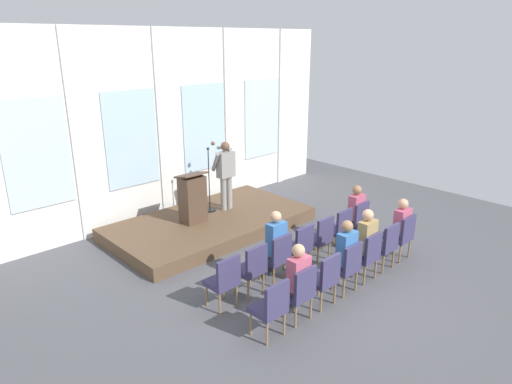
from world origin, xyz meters
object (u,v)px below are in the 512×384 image
chair_r0_c6 (357,220)px  audience_r1_c4 (364,241)px  mic_stand (210,197)px  chair_r1_c6 (402,234)px  chair_r1_c0 (271,306)px  chair_r0_c2 (277,255)px  chair_r1_c5 (385,244)px  speaker (225,171)px  chair_r1_c1 (299,291)px  chair_r1_c2 (324,277)px  audience_r0_c2 (274,243)px  audience_r1_c1 (296,278)px  chair_r0_c0 (224,279)px  chair_r1_c3 (347,265)px  lectern (193,198)px  chair_r0_c5 (339,227)px  audience_r1_c6 (399,225)px  chair_r0_c3 (300,245)px  chair_r0_c1 (252,267)px  chair_r1_c4 (367,254)px  audience_r0_c6 (354,210)px  audience_r1_c3 (344,252)px  chair_r0_c4 (321,236)px

chair_r0_c6 → audience_r1_c4: size_ratio=0.69×
mic_stand → chair_r1_c6: bearing=-69.4°
chair_r0_c6 → chair_r1_c0: bearing=-163.8°
chair_r0_c2 → chair_r1_c5: bearing=-30.2°
speaker → chair_r1_c1: (-1.87, -4.00, -0.72)m
chair_r1_c2 → chair_r1_c6: same height
audience_r0_c2 → audience_r1_c4: size_ratio=1.00×
chair_r1_c1 → audience_r1_c1: (0.00, 0.08, 0.19)m
chair_r0_c2 → audience_r1_c4: bearing=-38.9°
chair_r0_c0 → chair_r1_c1: same height
mic_stand → audience_r0_c2: bearing=-106.5°
chair_r0_c0 → chair_r1_c3: size_ratio=1.00×
lectern → chair_r0_c6: bearing=-51.5°
chair_r0_c5 → audience_r1_c6: 1.17m
chair_r0_c0 → chair_r0_c6: bearing=0.0°
chair_r0_c6 → audience_r1_c1: (-3.07, -0.99, 0.19)m
chair_r0_c3 → chair_r1_c1: size_ratio=1.00×
chair_r0_c1 → chair_r1_c1: (0.00, -1.07, 0.00)m
chair_r0_c2 → chair_r1_c3: same height
speaker → chair_r0_c2: bearing=-113.2°
chair_r0_c1 → chair_r1_c3: (1.23, -1.07, 0.00)m
audience_r0_c2 → chair_r1_c6: (2.46, -1.15, -0.22)m
chair_r0_c1 → chair_r1_c4: 2.13m
mic_stand → audience_r0_c6: mic_stand is taller
chair_r0_c5 → chair_r1_c1: (-2.46, -1.07, 0.00)m
mic_stand → chair_r0_c6: size_ratio=1.65×
audience_r0_c6 → audience_r1_c3: (-1.84, -1.07, 0.02)m
chair_r1_c4 → chair_r1_c1: bearing=180.0°
chair_r1_c3 → chair_r1_c4: same height
chair_r0_c4 → audience_r0_c6: bearing=3.9°
chair_r0_c1 → chair_r1_c0: 1.23m
audience_r1_c6 → mic_stand: bearing=111.0°
audience_r1_c4 → chair_r1_c0: bearing=-178.2°
chair_r0_c1 → chair_r1_c5: size_ratio=1.00×
mic_stand → chair_r0_c5: bearing=-72.9°
audience_r1_c1 → audience_r0_c6: bearing=19.2°
lectern → speaker: bearing=5.8°
audience_r0_c6 → audience_r1_c1: size_ratio=1.00×
lectern → chair_r1_c3: bearing=-84.0°
mic_stand → chair_r0_c5: size_ratio=1.65×
chair_r0_c0 → audience_r1_c6: audience_r1_c6 is taller
chair_r1_c3 → chair_r1_c5: size_ratio=1.00×
lectern → chair_r0_c5: lectern is taller
chair_r1_c0 → chair_r1_c1: same height
chair_r0_c5 → chair_r1_c5: same height
chair_r1_c4 → lectern: bearing=104.7°
chair_r0_c0 → audience_r1_c6: 3.82m
audience_r0_c2 → chair_r0_c3: size_ratio=1.45×
mic_stand → chair_r0_c2: bearing=-106.1°
chair_r0_c1 → chair_r1_c0: size_ratio=1.00×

